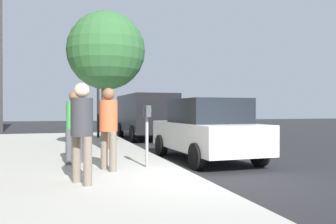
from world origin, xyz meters
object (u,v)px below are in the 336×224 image
at_px(pedestrian_at_meter, 108,122).
at_px(parking_meter, 147,123).
at_px(traffic_signal, 100,86).
at_px(pedestrian_bystander, 82,124).
at_px(parking_officer, 74,121).
at_px(parked_van_far, 145,114).
at_px(street_tree, 106,52).
at_px(parked_sedan_near, 206,129).

bearing_deg(pedestrian_at_meter, parking_meter, -9.01).
bearing_deg(parking_meter, traffic_signal, 0.90).
relative_size(parking_meter, pedestrian_bystander, 0.79).
bearing_deg(parking_officer, parking_meter, 12.64).
distance_m(parked_van_far, traffic_signal, 2.62).
distance_m(pedestrian_bystander, parked_van_far, 11.33).
distance_m(pedestrian_at_meter, parked_van_far, 9.94).
distance_m(parking_meter, street_tree, 4.68).
bearing_deg(parking_meter, pedestrian_bystander, 133.78).
distance_m(parked_sedan_near, parked_van_far, 7.77).
relative_size(parking_officer, parked_sedan_near, 0.40).
relative_size(parking_meter, parked_van_far, 0.27).
xyz_separation_m(pedestrian_at_meter, parked_van_far, (9.48, -2.99, 0.05)).
distance_m(parking_officer, street_tree, 3.97).
bearing_deg(pedestrian_at_meter, parked_sedan_near, 8.38).
distance_m(pedestrian_at_meter, street_tree, 4.84).
bearing_deg(parking_officer, traffic_signal, 124.66).
xyz_separation_m(parking_meter, traffic_signal, (8.92, 0.14, 1.41)).
relative_size(parked_van_far, traffic_signal, 1.45).
relative_size(pedestrian_bystander, parking_officer, 1.01).
relative_size(pedestrian_bystander, traffic_signal, 0.50).
height_order(parking_meter, pedestrian_bystander, pedestrian_bystander).
height_order(pedestrian_bystander, traffic_signal, traffic_signal).
xyz_separation_m(pedestrian_at_meter, traffic_signal, (9.12, -0.76, 1.37)).
bearing_deg(parking_officer, street_tree, 114.79).
bearing_deg(parked_sedan_near, pedestrian_at_meter, 119.80).
bearing_deg(pedestrian_bystander, parked_sedan_near, 12.61).
bearing_deg(parking_meter, parked_van_far, -12.69).
xyz_separation_m(parking_officer, parked_van_far, (8.29, -3.66, 0.06)).
distance_m(street_tree, traffic_signal, 4.91).
distance_m(parking_meter, traffic_signal, 9.03).
relative_size(parking_officer, street_tree, 0.39).
relative_size(street_tree, traffic_signal, 1.27).
relative_size(parked_sedan_near, street_tree, 0.97).
xyz_separation_m(street_tree, traffic_signal, (4.83, -0.30, -0.83)).
height_order(pedestrian_at_meter, pedestrian_bystander, pedestrian_bystander).
height_order(parking_meter, parking_officer, parking_officer).
relative_size(parking_meter, pedestrian_at_meter, 0.79).
distance_m(parking_meter, pedestrian_at_meter, 0.92).
xyz_separation_m(parked_sedan_near, street_tree, (2.57, 2.53, 2.51)).
distance_m(parked_van_far, street_tree, 6.16).
height_order(parked_sedan_near, traffic_signal, traffic_signal).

